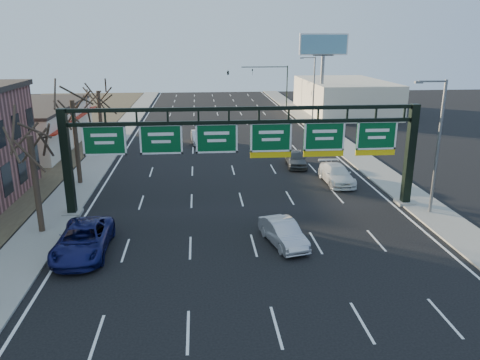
{
  "coord_description": "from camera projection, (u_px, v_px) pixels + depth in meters",
  "views": [
    {
      "loc": [
        -3.02,
        -22.62,
        11.61
      ],
      "look_at": [
        -0.57,
        4.54,
        3.2
      ],
      "focal_mm": 35.0,
      "sensor_mm": 36.0,
      "label": 1
    }
  ],
  "objects": [
    {
      "name": "car_blue_suv",
      "position": [
        83.0,
        240.0,
        25.87
      ],
      "size": [
        2.8,
        5.92,
        1.64
      ],
      "primitive_type": "imported",
      "rotation": [
        0.0,
        0.0,
        0.01
      ],
      "color": "#121652",
      "rests_on": "ground"
    },
    {
      "name": "car_white_wagon",
      "position": [
        337.0,
        174.0,
        38.42
      ],
      "size": [
        2.22,
        5.14,
        1.47
      ],
      "primitive_type": "imported",
      "rotation": [
        0.0,
        0.0,
        0.03
      ],
      "color": "white",
      "rests_on": "ground"
    },
    {
      "name": "building_right_distant",
      "position": [
        344.0,
        96.0,
        73.77
      ],
      "size": [
        12.0,
        20.0,
        5.0
      ],
      "primitive_type": "cube",
      "color": "beige",
      "rests_on": "ground"
    },
    {
      "name": "billboard_right",
      "position": [
        323.0,
        55.0,
        66.64
      ],
      "size": [
        7.0,
        0.5,
        12.0
      ],
      "color": "slate",
      "rests_on": "ground"
    },
    {
      "name": "ground",
      "position": [
        258.0,
        261.0,
        25.21
      ],
      "size": [
        160.0,
        160.0,
        0.0
      ],
      "primitive_type": "plane",
      "color": "black",
      "rests_on": "ground"
    },
    {
      "name": "sidewalk_left",
      "position": [
        93.0,
        167.0,
        43.13
      ],
      "size": [
        3.0,
        120.0,
        0.12
      ],
      "primitive_type": "cube",
      "color": "gray",
      "rests_on": "ground"
    },
    {
      "name": "car_grey_far",
      "position": [
        296.0,
        159.0,
        43.35
      ],
      "size": [
        2.11,
        4.5,
        1.49
      ],
      "primitive_type": "imported",
      "rotation": [
        0.0,
        0.0,
        -0.08
      ],
      "color": "#404346",
      "rests_on": "ground"
    },
    {
      "name": "tree_gantry",
      "position": [
        27.0,
        118.0,
        26.77
      ],
      "size": [
        3.6,
        3.6,
        8.48
      ],
      "color": "#33251C",
      "rests_on": "sidewalk_left"
    },
    {
      "name": "car_silver_sedan",
      "position": [
        283.0,
        233.0,
        27.04
      ],
      "size": [
        2.49,
        4.55,
        1.42
      ],
      "primitive_type": "imported",
      "rotation": [
        0.0,
        0.0,
        0.24
      ],
      "color": "#ADADB2",
      "rests_on": "ground"
    },
    {
      "name": "streetlight_far",
      "position": [
        313.0,
        87.0,
        62.85
      ],
      "size": [
        2.15,
        0.22,
        9.0
      ],
      "color": "slate",
      "rests_on": "sidewalk_right"
    },
    {
      "name": "tree_far",
      "position": [
        97.0,
        80.0,
        45.7
      ],
      "size": [
        3.6,
        3.6,
        8.86
      ],
      "color": "#33251C",
      "rests_on": "sidewalk_left"
    },
    {
      "name": "streetlight_near",
      "position": [
        437.0,
        141.0,
        30.49
      ],
      "size": [
        2.15,
        0.22,
        9.0
      ],
      "color": "slate",
      "rests_on": "sidewalk_right"
    },
    {
      "name": "traffic_signal_mast",
      "position": [
        250.0,
        75.0,
        76.43
      ],
      "size": [
        10.16,
        0.54,
        7.0
      ],
      "color": "black",
      "rests_on": "ground"
    },
    {
      "name": "sidewalk_right",
      "position": [
        363.0,
        161.0,
        45.32
      ],
      "size": [
        3.0,
        120.0,
        0.12
      ],
      "primitive_type": "cube",
      "color": "gray",
      "rests_on": "ground"
    },
    {
      "name": "lane_markings",
      "position": [
        231.0,
        164.0,
        44.24
      ],
      "size": [
        21.6,
        120.0,
        0.01
      ],
      "primitive_type": "cube",
      "color": "white",
      "rests_on": "ground"
    },
    {
      "name": "car_silver_distant",
      "position": [
        199.0,
        137.0,
        52.62
      ],
      "size": [
        1.92,
        4.55,
        1.46
      ],
      "primitive_type": "imported",
      "rotation": [
        0.0,
        0.0,
        0.09
      ],
      "color": "silver",
      "rests_on": "ground"
    },
    {
      "name": "sign_gantry",
      "position": [
        246.0,
        144.0,
        31.47
      ],
      "size": [
        24.6,
        1.2,
        7.2
      ],
      "color": "black",
      "rests_on": "ground"
    },
    {
      "name": "tree_mid",
      "position": [
        70.0,
        87.0,
        36.07
      ],
      "size": [
        3.6,
        3.6,
        9.24
      ],
      "color": "#33251C",
      "rests_on": "sidewalk_left"
    },
    {
      "name": "cream_strip",
      "position": [
        26.0,
        126.0,
        50.27
      ],
      "size": [
        10.9,
        18.4,
        4.7
      ],
      "color": "beige",
      "rests_on": "ground"
    }
  ]
}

